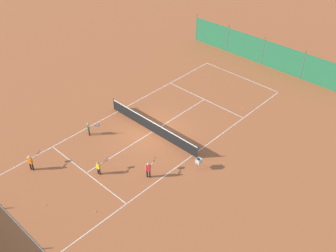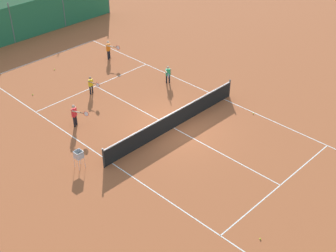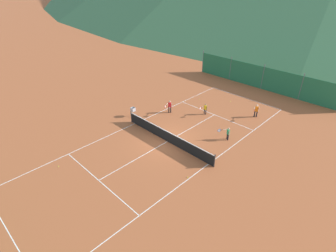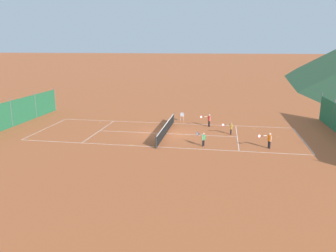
{
  "view_description": "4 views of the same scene",
  "coord_description": "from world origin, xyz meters",
  "px_view_note": "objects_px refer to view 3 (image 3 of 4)",
  "views": [
    {
      "loc": [
        -17.55,
        16.88,
        18.54
      ],
      "look_at": [
        -1.15,
        -0.53,
        0.84
      ],
      "focal_mm": 42.0,
      "sensor_mm": 36.0,
      "label": 1
    },
    {
      "loc": [
        -14.44,
        -13.73,
        13.26
      ],
      "look_at": [
        -1.18,
        -0.75,
        1.02
      ],
      "focal_mm": 50.0,
      "sensor_mm": 36.0,
      "label": 2
    },
    {
      "loc": [
        12.28,
        -12.45,
        11.73
      ],
      "look_at": [
        -0.55,
        0.62,
        0.95
      ],
      "focal_mm": 28.0,
      "sensor_mm": 36.0,
      "label": 3
    },
    {
      "loc": [
        28.53,
        5.04,
        7.89
      ],
      "look_at": [
        1.94,
        0.5,
        1.21
      ],
      "focal_mm": 35.0,
      "sensor_mm": 36.0,
      "label": 4
    }
  ],
  "objects_px": {
    "player_near_service": "(256,110)",
    "alpine_chalet": "(300,9)",
    "tennis_ball_mid_court": "(188,177)",
    "tennis_net": "(167,136)",
    "player_near_baseline": "(170,106)",
    "player_far_baseline": "(227,133)",
    "player_far_service": "(205,108)",
    "tennis_ball_by_net_right": "(199,99)",
    "ball_hopper": "(133,110)",
    "tennis_ball_by_net_left": "(230,102)",
    "tennis_ball_alley_left": "(59,166)"
  },
  "relations": [
    {
      "from": "tennis_net",
      "to": "player_far_baseline",
      "type": "height_order",
      "value": "player_far_baseline"
    },
    {
      "from": "tennis_ball_alley_left",
      "to": "tennis_ball_mid_court",
      "type": "relative_size",
      "value": 1.0
    },
    {
      "from": "player_near_baseline",
      "to": "tennis_ball_mid_court",
      "type": "relative_size",
      "value": 18.86
    },
    {
      "from": "player_far_service",
      "to": "alpine_chalet",
      "type": "bearing_deg",
      "value": 100.04
    },
    {
      "from": "tennis_net",
      "to": "tennis_ball_by_net_right",
      "type": "xyz_separation_m",
      "value": [
        -3.2,
        8.12,
        -0.47
      ]
    },
    {
      "from": "player_near_service",
      "to": "alpine_chalet",
      "type": "height_order",
      "value": "alpine_chalet"
    },
    {
      "from": "player_near_baseline",
      "to": "tennis_net",
      "type": "bearing_deg",
      "value": -47.73
    },
    {
      "from": "player_far_baseline",
      "to": "tennis_ball_mid_court",
      "type": "distance_m",
      "value": 5.77
    },
    {
      "from": "player_near_baseline",
      "to": "alpine_chalet",
      "type": "relative_size",
      "value": 0.1
    },
    {
      "from": "player_near_service",
      "to": "tennis_ball_by_net_right",
      "type": "distance_m",
      "value": 6.25
    },
    {
      "from": "tennis_ball_by_net_right",
      "to": "ball_hopper",
      "type": "relative_size",
      "value": 0.07
    },
    {
      "from": "tennis_ball_by_net_right",
      "to": "ball_hopper",
      "type": "bearing_deg",
      "value": -105.96
    },
    {
      "from": "player_far_baseline",
      "to": "tennis_ball_by_net_left",
      "type": "bearing_deg",
      "value": 120.4
    },
    {
      "from": "alpine_chalet",
      "to": "tennis_net",
      "type": "bearing_deg",
      "value": -80.35
    },
    {
      "from": "tennis_net",
      "to": "tennis_ball_alley_left",
      "type": "xyz_separation_m",
      "value": [
        -3.19,
        -7.59,
        -0.47
      ]
    },
    {
      "from": "player_near_service",
      "to": "player_near_baseline",
      "type": "relative_size",
      "value": 1.01
    },
    {
      "from": "player_near_baseline",
      "to": "tennis_ball_by_net_right",
      "type": "height_order",
      "value": "player_near_baseline"
    },
    {
      "from": "tennis_ball_by_net_right",
      "to": "tennis_ball_by_net_left",
      "type": "distance_m",
      "value": 3.25
    },
    {
      "from": "player_near_service",
      "to": "tennis_ball_by_net_left",
      "type": "distance_m",
      "value": 3.75
    },
    {
      "from": "player_far_service",
      "to": "tennis_ball_by_net_right",
      "type": "bearing_deg",
      "value": 136.72
    },
    {
      "from": "player_far_service",
      "to": "ball_hopper",
      "type": "bearing_deg",
      "value": -132.45
    },
    {
      "from": "player_far_service",
      "to": "player_near_service",
      "type": "bearing_deg",
      "value": 38.11
    },
    {
      "from": "tennis_net",
      "to": "tennis_ball_by_net_right",
      "type": "distance_m",
      "value": 8.74
    },
    {
      "from": "player_far_service",
      "to": "tennis_ball_by_net_right",
      "type": "distance_m",
      "value": 3.45
    },
    {
      "from": "tennis_net",
      "to": "tennis_ball_by_net_right",
      "type": "bearing_deg",
      "value": 111.49
    },
    {
      "from": "tennis_net",
      "to": "tennis_ball_by_net_left",
      "type": "relative_size",
      "value": 139.09
    },
    {
      "from": "tennis_ball_alley_left",
      "to": "tennis_ball_by_net_left",
      "type": "distance_m",
      "value": 17.72
    },
    {
      "from": "player_near_baseline",
      "to": "tennis_ball_alley_left",
      "type": "xyz_separation_m",
      "value": [
        0.18,
        -11.29,
        -0.69
      ]
    },
    {
      "from": "ball_hopper",
      "to": "player_near_service",
      "type": "bearing_deg",
      "value": 43.68
    },
    {
      "from": "tennis_net",
      "to": "alpine_chalet",
      "type": "xyz_separation_m",
      "value": [
        -7.24,
        42.58,
        5.32
      ]
    },
    {
      "from": "player_near_baseline",
      "to": "player_near_service",
      "type": "bearing_deg",
      "value": 38.18
    },
    {
      "from": "player_far_baseline",
      "to": "player_near_baseline",
      "type": "height_order",
      "value": "player_near_baseline"
    },
    {
      "from": "tennis_ball_mid_court",
      "to": "tennis_net",
      "type": "bearing_deg",
      "value": 151.85
    },
    {
      "from": "tennis_ball_alley_left",
      "to": "alpine_chalet",
      "type": "xyz_separation_m",
      "value": [
        -4.04,
        50.16,
        5.79
      ]
    },
    {
      "from": "player_near_baseline",
      "to": "tennis_ball_by_net_right",
      "type": "relative_size",
      "value": 18.86
    },
    {
      "from": "player_near_baseline",
      "to": "player_far_baseline",
      "type": "bearing_deg",
      "value": -1.2
    },
    {
      "from": "tennis_ball_by_net_right",
      "to": "ball_hopper",
      "type": "distance_m",
      "value": 7.64
    },
    {
      "from": "tennis_net",
      "to": "tennis_ball_by_net_left",
      "type": "xyz_separation_m",
      "value": [
        -0.5,
        9.93,
        -0.47
      ]
    },
    {
      "from": "player_near_baseline",
      "to": "tennis_ball_by_net_left",
      "type": "bearing_deg",
      "value": 65.21
    },
    {
      "from": "player_far_baseline",
      "to": "tennis_ball_by_net_left",
      "type": "height_order",
      "value": "player_far_baseline"
    },
    {
      "from": "tennis_ball_mid_court",
      "to": "alpine_chalet",
      "type": "xyz_separation_m",
      "value": [
        -11.2,
        44.7,
        5.79
      ]
    },
    {
      "from": "player_near_service",
      "to": "player_far_service",
      "type": "bearing_deg",
      "value": -141.89
    },
    {
      "from": "player_far_service",
      "to": "tennis_ball_mid_court",
      "type": "bearing_deg",
      "value": -59.34
    },
    {
      "from": "player_near_service",
      "to": "tennis_ball_by_net_left",
      "type": "height_order",
      "value": "player_near_service"
    },
    {
      "from": "tennis_net",
      "to": "player_near_baseline",
      "type": "distance_m",
      "value": 5.02
    },
    {
      "from": "player_near_service",
      "to": "tennis_ball_mid_court",
      "type": "height_order",
      "value": "player_near_service"
    },
    {
      "from": "tennis_ball_by_net_left",
      "to": "ball_hopper",
      "type": "distance_m",
      "value": 10.33
    },
    {
      "from": "alpine_chalet",
      "to": "ball_hopper",
      "type": "bearing_deg",
      "value": -87.33
    },
    {
      "from": "player_near_baseline",
      "to": "alpine_chalet",
      "type": "xyz_separation_m",
      "value": [
        -3.87,
        38.87,
        5.09
      ]
    },
    {
      "from": "tennis_net",
      "to": "tennis_ball_by_net_right",
      "type": "relative_size",
      "value": 139.09
    }
  ]
}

